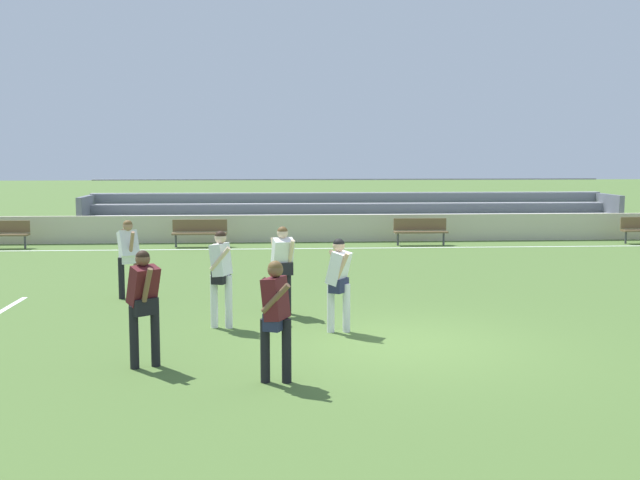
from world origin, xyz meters
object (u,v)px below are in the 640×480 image
Objects in this scene: bench_near_bin at (1,232)px; player_dark_wide_right at (144,298)px; player_white_trailing_run at (283,262)px; bleacher_stand at (353,212)px; bench_near_wall_gap at (200,230)px; player_white_pressing_high at (128,252)px; player_white_deep_cover at (221,270)px; bench_far_right at (420,229)px; player_white_overlapping at (339,277)px; soccer_ball at (284,320)px; player_dark_dropping_back at (276,311)px.

player_dark_wide_right is (6.93, -14.53, 0.47)m from bench_near_bin.
player_white_trailing_run is at bearing 59.76° from player_dark_wide_right.
bleacher_stand is 18.78m from player_dark_wide_right.
player_white_pressing_high reaches higher than bench_near_wall_gap.
bleacher_stand is 16.15m from player_white_deep_cover.
bench_far_right is at bearing 64.62° from player_dark_wide_right.
bench_near_bin is (-11.92, -3.58, -0.31)m from bleacher_stand.
player_white_pressing_high is 5.59m from player_dark_wide_right.
player_white_pressing_high is at bearing 140.40° from player_white_overlapping.
bench_near_bin is 14.41m from player_white_deep_cover.
bench_near_bin reaches higher than soccer_ball.
player_white_overlapping is at bearing -74.45° from bench_near_wall_gap.
player_dark_wide_right is at bearing -115.38° from bench_far_right.
bench_far_right is 16.08m from player_dark_wide_right.
player_dark_dropping_back is (-3.12, -18.96, 0.12)m from bleacher_stand.
player_white_overlapping is at bearing 68.93° from player_dark_dropping_back.
bench_near_bin is 14.22m from player_white_trailing_run.
player_dark_wide_right is 7.73× the size of soccer_ball.
bleacher_stand is at bearing 16.70° from bench_near_bin.
bleacher_stand reaches higher than player_dark_dropping_back.
player_white_overlapping is at bearing -97.14° from bleacher_stand.
bench_near_bin is at bearing 180.00° from bench_far_right.
bleacher_stand is at bearing 117.94° from bench_far_right.
bench_far_right is at bearing 71.93° from player_dark_dropping_back.
player_white_deep_cover is at bearing -136.63° from player_white_trailing_run.
soccer_ball is at bearing -90.41° from player_white_trailing_run.
player_white_trailing_run is at bearing 87.73° from player_dark_dropping_back.
bleacher_stand reaches higher than soccer_ball.
bench_near_wall_gap is at bearing 105.55° from player_white_overlapping.
soccer_ball is at bearing 152.41° from player_white_overlapping.
player_white_pressing_high reaches higher than soccer_ball.
player_dark_dropping_back is at bearing -74.42° from player_white_deep_cover.
player_white_trailing_run is (1.10, 1.04, -0.02)m from player_white_deep_cover.
bench_near_wall_gap is at bearing 85.65° from player_white_pressing_high.
bench_near_bin is at bearing 128.37° from player_white_overlapping.
soccer_ball is at bearing -78.06° from bench_near_wall_gap.
player_white_trailing_run is at bearing 89.59° from soccer_ball.
player_white_trailing_run reaches higher than soccer_ball.
player_white_deep_cover is 1.03× the size of player_white_pressing_high.
bench_near_bin is at bearing -163.30° from bleacher_stand.
bench_far_right is 8.18× the size of soccer_ball.
player_white_pressing_high is (-4.17, 3.45, 0.03)m from player_white_overlapping.
bench_far_right is 1.08× the size of player_white_pressing_high.
player_dark_wide_right reaches higher than soccer_ball.
bleacher_stand is at bearing 63.92° from player_white_pressing_high.
player_white_pressing_high is (-2.14, 3.00, -0.04)m from player_white_deep_cover.
soccer_ball is at bearing 50.84° from player_dark_wide_right.
player_white_deep_cover is 1.02× the size of player_dark_wide_right.
player_white_overlapping is 0.96× the size of player_white_trailing_run.
bleacher_stand is 12.45m from bench_near_bin.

